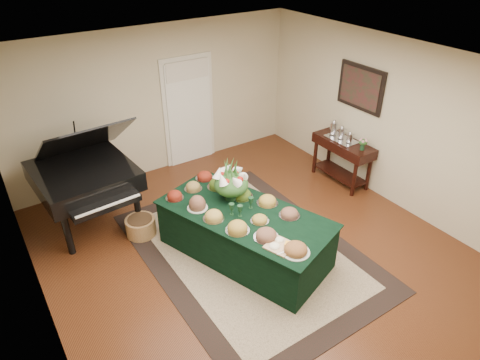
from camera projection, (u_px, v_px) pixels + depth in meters
ground at (251, 250)px, 6.30m from camera, size 6.00×6.00×0.00m
area_rug at (248, 251)px, 6.27m from camera, size 2.72×3.81×0.01m
kitchen_doorway at (189, 112)px, 8.17m from camera, size 1.05×0.07×2.10m
buffet_table at (245, 234)px, 6.03m from camera, size 1.88×2.65×0.73m
food_platters at (235, 208)px, 5.86m from camera, size 1.38×2.43×0.15m
cutting_board at (279, 244)px, 5.23m from camera, size 0.40×0.40×0.10m
green_goblets at (241, 207)px, 5.79m from camera, size 0.38×0.17×0.18m
floral_centerpiece at (231, 181)px, 5.99m from camera, size 0.51×0.51×0.51m
grand_piano at (85, 175)px, 6.48m from camera, size 1.57×1.76×1.71m
wicker_basket at (141, 227)px, 6.54m from camera, size 0.45×0.45×0.28m
mahogany_sideboard at (343, 150)px, 7.66m from camera, size 0.45×1.17×0.82m
tea_service at (341, 133)px, 7.58m from camera, size 0.34×0.58×0.30m
pink_bouquet at (363, 142)px, 7.20m from camera, size 0.17×0.17×0.21m
wall_painting at (361, 88)px, 7.19m from camera, size 0.05×0.95×0.75m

